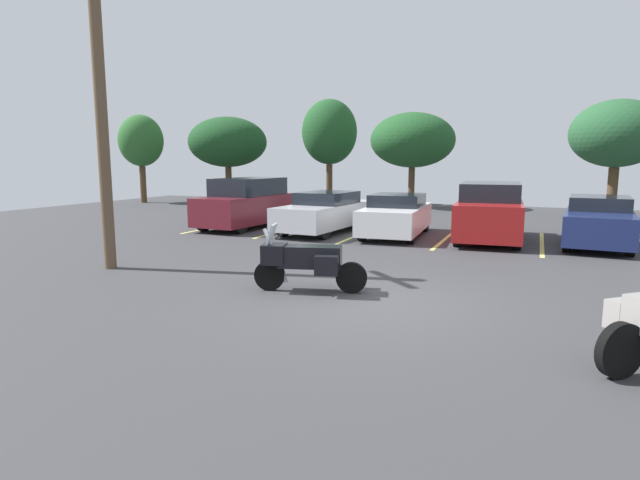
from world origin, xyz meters
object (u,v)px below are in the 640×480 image
at_px(car_silver, 326,212).
at_px(motorcycle_touring, 306,260).
at_px(car_red, 490,212).
at_px(car_maroon, 246,203).
at_px(car_navy, 599,221).
at_px(car_white, 396,216).
at_px(utility_pole, 101,107).

bearing_deg(car_silver, motorcycle_touring, -70.59).
bearing_deg(car_red, motorcycle_touring, -108.08).
bearing_deg(car_maroon, car_red, 1.61).
relative_size(car_maroon, car_red, 0.97).
xyz_separation_m(motorcycle_touring, car_maroon, (-6.08, 8.00, 0.30)).
bearing_deg(car_silver, car_navy, 2.99).
xyz_separation_m(motorcycle_touring, car_white, (-0.28, 8.03, 0.07)).
xyz_separation_m(car_silver, car_white, (2.55, -0.03, -0.02)).
distance_m(car_maroon, car_silver, 3.25).
height_order(motorcycle_touring, utility_pole, utility_pole).
height_order(motorcycle_touring, car_maroon, car_maroon).
bearing_deg(motorcycle_touring, car_navy, 55.71).
bearing_deg(car_white, car_maroon, -179.75).
distance_m(car_silver, utility_pole, 8.71).
bearing_deg(motorcycle_touring, utility_pole, 177.46).
relative_size(motorcycle_touring, car_maroon, 0.48).
bearing_deg(utility_pole, car_navy, 37.02).
distance_m(car_maroon, car_white, 5.80).
xyz_separation_m(motorcycle_touring, utility_pole, (-5.17, 0.23, 3.11)).
distance_m(car_maroon, utility_pole, 8.31).
bearing_deg(car_navy, car_maroon, -177.57).
bearing_deg(car_silver, utility_pole, -106.62).
bearing_deg(car_red, car_maroon, -178.39).
height_order(car_maroon, car_navy, car_maroon).
relative_size(motorcycle_touring, utility_pole, 0.30).
distance_m(car_red, utility_pole, 11.58).
bearing_deg(car_white, car_silver, 179.37).
distance_m(motorcycle_touring, car_white, 8.03).
relative_size(car_navy, utility_pole, 0.67).
bearing_deg(utility_pole, car_maroon, 96.64).
bearing_deg(car_white, motorcycle_touring, -87.98).
height_order(car_maroon, car_silver, car_maroon).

